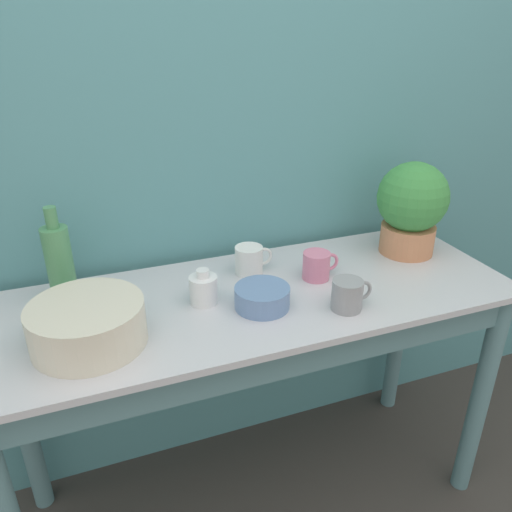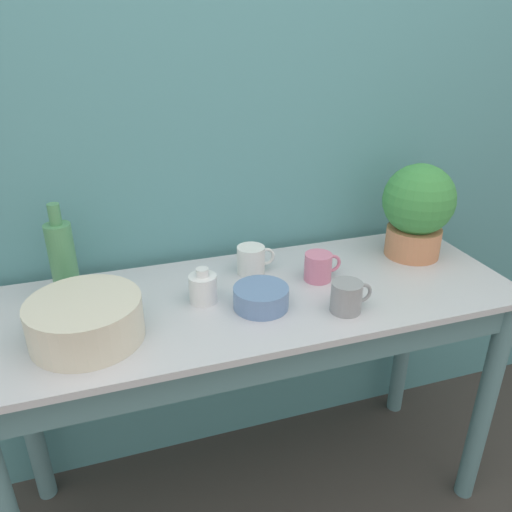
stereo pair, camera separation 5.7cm
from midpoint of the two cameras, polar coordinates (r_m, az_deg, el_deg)
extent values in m
cube|color=teal|center=(1.58, -5.40, 13.84)|extent=(6.00, 0.05, 2.40)
cylinder|color=slate|center=(1.84, 23.42, -14.72)|extent=(0.06, 0.06, 0.79)
cylinder|color=slate|center=(1.81, -25.99, -15.97)|extent=(0.06, 0.06, 0.79)
cylinder|color=slate|center=(2.10, 15.25, -7.81)|extent=(0.06, 0.06, 0.79)
cube|color=slate|center=(1.29, 2.31, -11.76)|extent=(1.40, 0.02, 0.10)
cube|color=silver|center=(1.43, -1.14, -4.73)|extent=(1.50, 0.55, 0.02)
cylinder|color=tan|center=(1.72, 15.97, 1.92)|extent=(0.18, 0.18, 0.10)
sphere|color=#3D8C42|center=(1.67, 16.56, 6.45)|extent=(0.23, 0.23, 0.23)
cylinder|color=beige|center=(1.27, -19.92, -7.35)|extent=(0.27, 0.27, 0.11)
cylinder|color=#4C8C59|center=(1.47, -22.55, -0.78)|extent=(0.07, 0.07, 0.21)
cylinder|color=#4C8C59|center=(1.43, -23.44, 4.04)|extent=(0.03, 0.03, 0.06)
cylinder|color=white|center=(1.38, -7.19, -3.84)|extent=(0.08, 0.08, 0.08)
cylinder|color=white|center=(1.35, -7.31, -2.00)|extent=(0.04, 0.04, 0.02)
cylinder|color=white|center=(1.52, -1.88, -0.47)|extent=(0.09, 0.09, 0.09)
torus|color=white|center=(1.53, -0.20, -0.05)|extent=(0.06, 0.01, 0.06)
cylinder|color=gray|center=(1.35, 9.18, -4.42)|extent=(0.08, 0.08, 0.08)
torus|color=gray|center=(1.37, 10.90, -3.90)|extent=(0.06, 0.01, 0.06)
cylinder|color=pink|center=(1.50, 5.83, -1.11)|extent=(0.08, 0.08, 0.08)
torus|color=pink|center=(1.51, 7.39, -0.69)|extent=(0.06, 0.01, 0.06)
cylinder|color=#6684B2|center=(1.35, -0.50, -4.74)|extent=(0.15, 0.15, 0.06)
camera|label=1|loc=(0.03, -91.19, -0.57)|focal=35.00mm
camera|label=2|loc=(0.03, 88.81, 0.57)|focal=35.00mm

